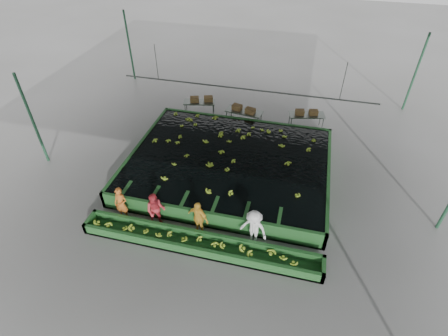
% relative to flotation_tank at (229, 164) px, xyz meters
% --- Properties ---
extents(ground, '(80.00, 80.00, 0.00)m').
position_rel_flotation_tank_xyz_m(ground, '(0.00, -1.50, -0.45)').
color(ground, slate).
rests_on(ground, ground).
extents(shed_roof, '(20.00, 22.00, 0.04)m').
position_rel_flotation_tank_xyz_m(shed_roof, '(0.00, -1.50, 4.55)').
color(shed_roof, gray).
rests_on(shed_roof, shed_posts).
extents(shed_posts, '(20.00, 22.00, 5.00)m').
position_rel_flotation_tank_xyz_m(shed_posts, '(0.00, -1.50, 2.05)').
color(shed_posts, '#295E3E').
rests_on(shed_posts, ground).
extents(flotation_tank, '(10.00, 8.00, 0.90)m').
position_rel_flotation_tank_xyz_m(flotation_tank, '(0.00, 0.00, 0.00)').
color(flotation_tank, '#235B26').
rests_on(flotation_tank, ground).
extents(tank_water, '(9.70, 7.70, 0.00)m').
position_rel_flotation_tank_xyz_m(tank_water, '(0.00, -0.00, 0.40)').
color(tank_water, black).
rests_on(tank_water, flotation_tank).
extents(sorting_trough, '(10.00, 1.00, 0.50)m').
position_rel_flotation_tank_xyz_m(sorting_trough, '(0.00, -5.10, -0.20)').
color(sorting_trough, '#235B26').
rests_on(sorting_trough, ground).
extents(cableway_rail, '(0.08, 0.08, 14.00)m').
position_rel_flotation_tank_xyz_m(cableway_rail, '(0.00, 3.50, 2.55)').
color(cableway_rail, '#59605B').
rests_on(cableway_rail, shed_roof).
extents(rail_hanger_left, '(0.04, 0.04, 2.00)m').
position_rel_flotation_tank_xyz_m(rail_hanger_left, '(-5.00, 3.50, 3.55)').
color(rail_hanger_left, '#59605B').
rests_on(rail_hanger_left, shed_roof).
extents(rail_hanger_right, '(0.04, 0.04, 2.00)m').
position_rel_flotation_tank_xyz_m(rail_hanger_right, '(5.00, 3.50, 3.55)').
color(rail_hanger_right, '#59605B').
rests_on(rail_hanger_right, shed_roof).
extents(worker_a, '(0.63, 0.43, 1.68)m').
position_rel_flotation_tank_xyz_m(worker_a, '(-3.78, -4.30, 0.39)').
color(worker_a, orange).
rests_on(worker_a, ground).
extents(worker_b, '(0.98, 0.85, 1.71)m').
position_rel_flotation_tank_xyz_m(worker_b, '(-2.16, -4.30, 0.40)').
color(worker_b, '#D63541').
rests_on(worker_b, ground).
extents(worker_c, '(1.10, 0.74, 1.73)m').
position_rel_flotation_tank_xyz_m(worker_c, '(-0.27, -4.30, 0.42)').
color(worker_c, yellow).
rests_on(worker_c, ground).
extents(worker_d, '(1.28, 0.93, 1.78)m').
position_rel_flotation_tank_xyz_m(worker_d, '(2.06, -4.30, 0.44)').
color(worker_d, white).
rests_on(worker_d, ground).
extents(packing_table_left, '(2.11, 1.20, 0.90)m').
position_rel_flotation_tank_xyz_m(packing_table_left, '(-3.21, 5.25, 0.00)').
color(packing_table_left, '#59605B').
rests_on(packing_table_left, ground).
extents(packing_table_mid, '(2.30, 1.20, 1.00)m').
position_rel_flotation_tank_xyz_m(packing_table_mid, '(-0.17, 4.64, 0.05)').
color(packing_table_mid, '#59605B').
rests_on(packing_table_mid, ground).
extents(packing_table_right, '(2.22, 1.28, 0.95)m').
position_rel_flotation_tank_xyz_m(packing_table_right, '(3.54, 5.23, 0.03)').
color(packing_table_right, '#59605B').
rests_on(packing_table_right, ground).
extents(box_stack_left, '(1.48, 0.84, 0.31)m').
position_rel_flotation_tank_xyz_m(box_stack_left, '(-3.08, 5.33, 0.45)').
color(box_stack_left, brown).
rests_on(box_stack_left, packing_table_left).
extents(box_stack_mid, '(1.50, 0.78, 0.31)m').
position_rel_flotation_tank_xyz_m(box_stack_mid, '(-0.20, 4.58, 0.55)').
color(box_stack_mid, brown).
rests_on(box_stack_mid, packing_table_mid).
extents(box_stack_right, '(1.37, 0.65, 0.29)m').
position_rel_flotation_tank_xyz_m(box_stack_right, '(3.50, 5.22, 0.50)').
color(box_stack_right, brown).
rests_on(box_stack_right, packing_table_right).
extents(floating_bananas, '(8.51, 5.80, 0.12)m').
position_rel_flotation_tank_xyz_m(floating_bananas, '(0.00, 0.80, 0.40)').
color(floating_bananas, '#A4CD31').
rests_on(floating_bananas, tank_water).
extents(trough_bananas, '(9.00, 0.60, 0.12)m').
position_rel_flotation_tank_xyz_m(trough_bananas, '(0.00, -5.10, -0.05)').
color(trough_bananas, '#A4CD31').
rests_on(trough_bananas, sorting_trough).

